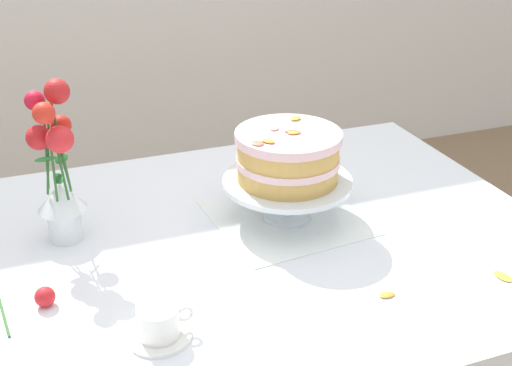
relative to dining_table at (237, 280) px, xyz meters
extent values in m
cube|color=white|center=(0.00, 0.02, 0.08)|extent=(1.40, 1.00, 0.03)
cylinder|color=brown|center=(0.60, 0.42, -0.29)|extent=(0.06, 0.06, 0.71)
cube|color=white|center=(0.15, 0.07, 0.09)|extent=(0.35, 0.35, 0.00)
cylinder|color=silver|center=(0.15, 0.07, 0.10)|extent=(0.11, 0.11, 0.01)
cylinder|color=silver|center=(0.15, 0.07, 0.14)|extent=(0.03, 0.03, 0.07)
cylinder|color=silver|center=(0.15, 0.07, 0.18)|extent=(0.29, 0.29, 0.01)
cylinder|color=tan|center=(0.15, 0.07, 0.21)|extent=(0.22, 0.22, 0.04)
cylinder|color=beige|center=(0.15, 0.07, 0.24)|extent=(0.23, 0.23, 0.02)
cylinder|color=tan|center=(0.15, 0.07, 0.26)|extent=(0.22, 0.22, 0.04)
cylinder|color=beige|center=(0.15, 0.07, 0.29)|extent=(0.23, 0.23, 0.02)
ellipsoid|color=#E56B51|center=(0.15, 0.07, 0.30)|extent=(0.04, 0.04, 0.01)
ellipsoid|color=#E56B51|center=(0.06, 0.03, 0.30)|extent=(0.03, 0.03, 0.00)
ellipsoid|color=pink|center=(0.12, 0.10, 0.30)|extent=(0.03, 0.03, 0.00)
ellipsoid|color=orange|center=(0.08, 0.03, 0.30)|extent=(0.03, 0.04, 0.01)
ellipsoid|color=yellow|center=(0.19, 0.14, 0.31)|extent=(0.04, 0.03, 0.01)
ellipsoid|color=orange|center=(0.15, 0.06, 0.30)|extent=(0.03, 0.02, 0.01)
cylinder|color=silver|center=(-0.34, 0.15, 0.13)|extent=(0.07, 0.07, 0.07)
cone|color=silver|center=(-0.34, 0.15, 0.19)|extent=(0.10, 0.10, 0.06)
cylinder|color=#2D6028|center=(-0.32, 0.15, 0.31)|extent=(0.02, 0.01, 0.22)
sphere|color=red|center=(-0.31, 0.15, 0.42)|extent=(0.05, 0.05, 0.05)
ellipsoid|color=#236B2D|center=(-0.32, 0.15, 0.34)|extent=(0.05, 0.02, 0.02)
cylinder|color=#2D6028|center=(-0.32, 0.18, 0.27)|extent=(0.02, 0.03, 0.14)
sphere|color=red|center=(-0.31, 0.19, 0.34)|extent=(0.04, 0.04, 0.04)
ellipsoid|color=#236B2D|center=(-0.32, 0.17, 0.27)|extent=(0.04, 0.05, 0.02)
cylinder|color=#2D6028|center=(-0.35, 0.17, 0.30)|extent=(0.02, 0.03, 0.19)
sphere|color=red|center=(-0.36, 0.18, 0.40)|extent=(0.04, 0.04, 0.04)
cylinder|color=#2D6028|center=(-0.35, 0.15, 0.27)|extent=(0.02, 0.01, 0.13)
sphere|color=red|center=(-0.36, 0.15, 0.33)|extent=(0.05, 0.05, 0.05)
ellipsoid|color=#236B2D|center=(-0.35, 0.15, 0.28)|extent=(0.04, 0.02, 0.02)
cylinder|color=#2D6028|center=(-0.34, 0.13, 0.30)|extent=(0.01, 0.03, 0.19)
sphere|color=red|center=(-0.34, 0.11, 0.39)|extent=(0.04, 0.04, 0.04)
cylinder|color=#2D6028|center=(-0.33, 0.13, 0.27)|extent=(0.01, 0.03, 0.13)
sphere|color=red|center=(-0.32, 0.11, 0.34)|extent=(0.06, 0.06, 0.06)
ellipsoid|color=#236B2D|center=(-0.34, 0.13, 0.25)|extent=(0.03, 0.05, 0.02)
cylinder|color=white|center=(-0.22, -0.24, 0.09)|extent=(0.11, 0.11, 0.01)
cylinder|color=white|center=(-0.22, -0.24, 0.13)|extent=(0.07, 0.07, 0.06)
torus|color=white|center=(-0.17, -0.24, 0.13)|extent=(0.03, 0.01, 0.03)
cylinder|color=#2D6028|center=(-0.47, -0.08, 0.09)|extent=(0.02, 0.13, 0.01)
sphere|color=red|center=(-0.40, -0.07, 0.11)|extent=(0.04, 0.04, 0.04)
ellipsoid|color=yellow|center=(0.45, -0.30, 0.09)|extent=(0.03, 0.05, 0.01)
ellipsoid|color=orange|center=(0.21, -0.27, 0.09)|extent=(0.03, 0.02, 0.01)
camera|label=1|loc=(-0.37, -1.11, 0.81)|focal=45.06mm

